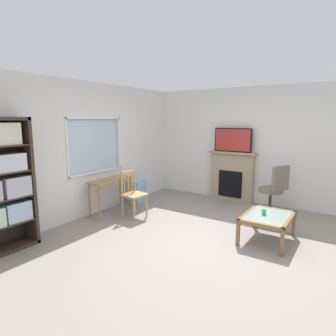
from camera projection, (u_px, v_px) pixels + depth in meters
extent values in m
cube|color=gray|center=(201.00, 240.00, 4.56)|extent=(6.05, 5.94, 0.02)
cube|color=silver|center=(92.00, 193.00, 5.83)|extent=(5.05, 0.12, 0.82)
cube|color=silver|center=(88.00, 99.00, 5.52)|extent=(5.05, 0.12, 0.67)
cube|color=silver|center=(11.00, 153.00, 4.38)|extent=(1.92, 0.12, 1.10)
cube|color=silver|center=(142.00, 140.00, 7.01)|extent=(1.78, 0.12, 1.10)
cube|color=silver|center=(93.00, 145.00, 5.73)|extent=(1.35, 0.02, 1.10)
cube|color=white|center=(96.00, 172.00, 5.78)|extent=(1.41, 0.06, 0.03)
cube|color=white|center=(94.00, 118.00, 5.60)|extent=(1.41, 0.06, 0.03)
cube|color=white|center=(67.00, 148.00, 5.14)|extent=(0.03, 0.06, 1.10)
cube|color=white|center=(119.00, 143.00, 6.25)|extent=(0.03, 0.06, 1.10)
cube|color=silver|center=(254.00, 146.00, 6.46)|extent=(0.12, 5.14, 2.60)
cube|color=#38281E|center=(27.00, 181.00, 4.38)|extent=(0.05, 0.38, 1.93)
cube|color=#38281E|center=(5.00, 249.00, 4.19)|extent=(0.90, 0.38, 0.05)
cube|color=#38281E|center=(2.00, 224.00, 4.12)|extent=(0.85, 0.36, 0.02)
cube|color=#38281E|center=(0.00, 199.00, 4.06)|extent=(0.85, 0.36, 0.02)
cube|color=#9EBCDB|center=(15.00, 211.00, 4.25)|extent=(0.36, 0.31, 0.28)
cube|color=#B2B2BC|center=(14.00, 186.00, 4.20)|extent=(0.37, 0.33, 0.29)
cube|color=#A37547|center=(110.00, 180.00, 5.73)|extent=(0.97, 0.38, 0.03)
cylinder|color=#A37547|center=(100.00, 203.00, 5.36)|extent=(0.04, 0.04, 0.68)
cylinder|color=#A37547|center=(130.00, 193.00, 6.07)|extent=(0.04, 0.04, 0.68)
cylinder|color=#A37547|center=(90.00, 201.00, 5.51)|extent=(0.04, 0.04, 0.68)
cylinder|color=#A37547|center=(121.00, 192.00, 6.22)|extent=(0.04, 0.04, 0.68)
cube|color=tan|center=(134.00, 195.00, 5.54)|extent=(0.46, 0.44, 0.04)
cylinder|color=tan|center=(134.00, 210.00, 5.35)|extent=(0.04, 0.04, 0.43)
cylinder|color=tan|center=(147.00, 206.00, 5.60)|extent=(0.04, 0.04, 0.43)
cylinder|color=tan|center=(122.00, 207.00, 5.55)|extent=(0.04, 0.04, 0.43)
cylinder|color=tan|center=(135.00, 203.00, 5.81)|extent=(0.04, 0.04, 0.43)
cylinder|color=tan|center=(122.00, 184.00, 5.47)|extent=(0.04, 0.04, 0.45)
cylinder|color=tan|center=(135.00, 181.00, 5.73)|extent=(0.04, 0.04, 0.45)
cube|color=tan|center=(128.00, 172.00, 5.57)|extent=(0.36, 0.07, 0.06)
cylinder|color=tan|center=(124.00, 185.00, 5.52)|extent=(0.02, 0.02, 0.35)
cylinder|color=tan|center=(128.00, 184.00, 5.60)|extent=(0.02, 0.02, 0.35)
cylinder|color=tan|center=(132.00, 183.00, 5.68)|extent=(0.02, 0.02, 0.35)
cube|color=#72ADDB|center=(135.00, 192.00, 6.50)|extent=(0.35, 0.40, 0.54)
cube|color=tan|center=(232.00, 177.00, 6.71)|extent=(0.18, 1.01, 1.11)
cube|color=black|center=(230.00, 184.00, 6.66)|extent=(0.03, 0.56, 0.61)
cube|color=tan|center=(232.00, 153.00, 6.60)|extent=(0.26, 1.11, 0.04)
cube|color=black|center=(233.00, 140.00, 6.55)|extent=(0.05, 0.87, 0.54)
cube|color=#B2332D|center=(232.00, 140.00, 6.52)|extent=(0.01, 0.82, 0.49)
cylinder|color=#7A6B5B|center=(271.00, 190.00, 5.80)|extent=(0.48, 0.48, 0.09)
cube|color=#7A6B5B|center=(281.00, 178.00, 5.56)|extent=(0.39, 0.26, 0.48)
cylinder|color=#38383D|center=(270.00, 201.00, 5.84)|extent=(0.06, 0.06, 0.42)
cube|color=#38383D|center=(265.00, 212.00, 5.81)|extent=(0.26, 0.16, 0.03)
cylinder|color=#38383D|center=(260.00, 214.00, 5.74)|extent=(0.05, 0.05, 0.05)
cube|color=#38383D|center=(273.00, 213.00, 5.74)|extent=(0.23, 0.22, 0.03)
cylinder|color=#38383D|center=(277.00, 216.00, 5.60)|extent=(0.05, 0.05, 0.05)
cube|color=#38383D|center=(277.00, 211.00, 5.86)|extent=(0.16, 0.27, 0.03)
cylinder|color=#38383D|center=(284.00, 212.00, 5.84)|extent=(0.05, 0.05, 0.05)
cube|color=#38383D|center=(270.00, 209.00, 6.00)|extent=(0.28, 0.08, 0.03)
cylinder|color=#38383D|center=(271.00, 208.00, 6.12)|extent=(0.05, 0.05, 0.05)
cube|color=#38383D|center=(263.00, 210.00, 5.97)|extent=(0.08, 0.28, 0.03)
cylinder|color=#38383D|center=(257.00, 209.00, 6.06)|extent=(0.05, 0.05, 0.05)
cube|color=#8C9E99|center=(268.00, 216.00, 4.48)|extent=(0.81, 0.59, 0.02)
cube|color=brown|center=(289.00, 221.00, 4.31)|extent=(0.91, 0.05, 0.05)
cube|color=brown|center=(248.00, 213.00, 4.66)|extent=(0.91, 0.05, 0.05)
cube|color=brown|center=(260.00, 225.00, 4.13)|extent=(0.05, 0.69, 0.05)
cube|color=brown|center=(274.00, 209.00, 4.84)|extent=(0.05, 0.69, 0.05)
cube|color=brown|center=(282.00, 244.00, 3.99)|extent=(0.05, 0.05, 0.36)
cube|color=brown|center=(294.00, 225.00, 4.70)|extent=(0.05, 0.05, 0.36)
cube|color=brown|center=(238.00, 234.00, 4.34)|extent=(0.05, 0.05, 0.36)
cube|color=brown|center=(255.00, 218.00, 5.05)|extent=(0.05, 0.05, 0.36)
cylinder|color=#33B770|center=(264.00, 212.00, 4.50)|extent=(0.07, 0.07, 0.09)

